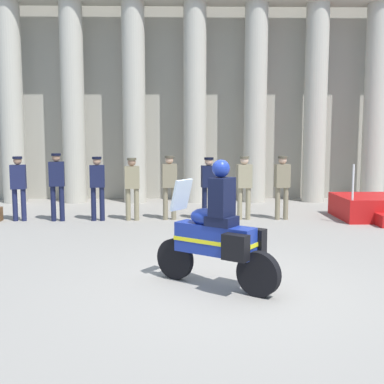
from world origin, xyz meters
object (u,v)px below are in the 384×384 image
Objects in this scene: officer_in_row_2 at (97,183)px; officer_in_row_3 at (132,184)px; officer_in_row_0 at (18,183)px; officer_in_row_4 at (169,182)px; motorcycle_with_rider at (219,235)px; officer_in_row_7 at (282,182)px; officer_in_row_1 at (57,181)px; officer_in_row_6 at (244,182)px; officer_in_row_5 at (209,183)px.

officer_in_row_3 is at bearing 173.24° from officer_in_row_2.
officer_in_row_0 is 3.89m from officer_in_row_4.
officer_in_row_7 is at bearing -74.41° from motorcycle_with_rider.
officer_in_row_2 is 0.89m from officer_in_row_3.
officer_in_row_0 is at bearing -8.20° from officer_in_row_3.
officer_in_row_1 reaches higher than officer_in_row_0.
officer_in_row_6 is at bearing -9.46° from officer_in_row_7.
officer_in_row_0 is at bearing -8.19° from officer_in_row_5.
officer_in_row_1 reaches higher than officer_in_row_2.
officer_in_row_4 is 1.03m from officer_in_row_5.
officer_in_row_7 is (4.81, 0.07, 0.00)m from officer_in_row_2.
officer_in_row_7 is (6.84, 0.06, 0.00)m from officer_in_row_0.
officer_in_row_5 is at bearing -7.88° from officer_in_row_7.
officer_in_row_6 is at bearing 170.54° from officer_in_row_4.
officer_in_row_3 is 0.86× the size of motorcycle_with_rider.
officer_in_row_5 is (1.03, -0.07, -0.02)m from officer_in_row_4.
officer_in_row_3 is at bearing -8.16° from officer_in_row_5.
officer_in_row_3 is 0.97× the size of officer_in_row_4.
officer_in_row_1 is 0.92× the size of motorcycle_with_rider.
officer_in_row_4 is 2.95m from officer_in_row_7.
officer_in_row_0 is 0.99× the size of officer_in_row_4.
motorcycle_with_rider is at bearing 70.46° from officer_in_row_6.
officer_in_row_0 is 5.85m from officer_in_row_6.
officer_in_row_1 is at bearing -6.84° from officer_in_row_3.
officer_in_row_6 is 1.00× the size of officer_in_row_7.
officer_in_row_6 is at bearing 173.80° from officer_in_row_5.
officer_in_row_2 is 1.01× the size of officer_in_row_5.
officer_in_row_3 is 3.92m from officer_in_row_7.
officer_in_row_4 is at bearing 174.86° from officer_in_row_2.
officer_in_row_4 reaches higher than officer_in_row_0.
officer_in_row_4 is at bearing 174.23° from officer_in_row_1.
officer_in_row_2 is at bearing 171.16° from officer_in_row_0.
officer_in_row_2 is at bearing -6.76° from officer_in_row_3.
officer_in_row_6 is at bearing 172.74° from officer_in_row_1.
officer_in_row_0 is 6.84m from officer_in_row_7.
officer_in_row_5 is at bearing 172.49° from officer_in_row_1.
officer_in_row_1 reaches higher than officer_in_row_6.
officer_in_row_5 is 5.67m from motorcycle_with_rider.
officer_in_row_1 is 1.05× the size of officer_in_row_7.
officer_in_row_0 is 1.02× the size of officer_in_row_5.
motorcycle_with_rider is at bearing 89.88° from officer_in_row_4.
officer_in_row_6 reaches higher than officer_in_row_5.
officer_in_row_5 is (2.89, 0.04, -0.01)m from officer_in_row_2.
motorcycle_with_rider is at bearing 99.29° from officer_in_row_3.
motorcycle_with_rider reaches higher than officer_in_row_2.
officer_in_row_3 is (1.92, 0.06, -0.07)m from officer_in_row_1.
officer_in_row_4 is (3.89, 0.10, 0.01)m from officer_in_row_0.
officer_in_row_2 reaches higher than officer_in_row_5.
officer_in_row_3 is at bearing -3.65° from officer_in_row_4.
officer_in_row_6 is (4.85, 0.11, -0.05)m from officer_in_row_1.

